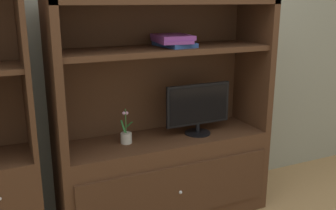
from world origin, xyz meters
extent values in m
cube|color=gray|center=(0.00, 0.75, 1.40)|extent=(6.00, 0.10, 2.80)
cube|color=#4C2D1C|center=(0.00, 0.40, 0.31)|extent=(1.53, 0.46, 0.63)
cube|color=#462A19|center=(0.00, 0.16, 0.31)|extent=(1.41, 0.02, 0.38)
sphere|color=silver|center=(0.00, 0.15, 0.31)|extent=(0.02, 0.02, 0.02)
cube|color=#4C2D1C|center=(-0.74, 0.40, 1.11)|extent=(0.05, 0.46, 0.95)
cube|color=#4C2D1C|center=(0.74, 0.40, 1.11)|extent=(0.05, 0.46, 0.95)
cube|color=#4C2D1C|center=(0.00, 0.62, 1.11)|extent=(1.53, 0.02, 0.95)
cube|color=#4C2D1C|center=(0.00, 0.40, 1.57)|extent=(1.53, 0.46, 0.04)
cube|color=#4C2D1C|center=(0.00, 0.40, 1.25)|extent=(1.43, 0.41, 0.04)
cylinder|color=black|center=(0.25, 0.37, 0.64)|extent=(0.19, 0.19, 0.01)
cylinder|color=black|center=(0.25, 0.37, 0.67)|extent=(0.03, 0.03, 0.06)
cube|color=black|center=(0.25, 0.37, 0.85)|extent=(0.50, 0.02, 0.30)
cube|color=black|center=(0.25, 0.35, 0.85)|extent=(0.46, 0.00, 0.27)
cylinder|color=beige|center=(-0.29, 0.40, 0.67)|extent=(0.08, 0.08, 0.07)
cylinder|color=#3D6B33|center=(-0.29, 0.40, 0.79)|extent=(0.01, 0.01, 0.17)
cube|color=#2D7A38|center=(-0.27, 0.41, 0.75)|extent=(0.03, 0.11, 0.08)
cube|color=#2D7A38|center=(-0.31, 0.40, 0.75)|extent=(0.01, 0.08, 0.06)
sphere|color=#DB9EC6|center=(-0.28, 0.41, 0.84)|extent=(0.02, 0.02, 0.02)
sphere|color=#DB9EC6|center=(-0.28, 0.42, 0.84)|extent=(0.02, 0.02, 0.02)
sphere|color=#DB9EC6|center=(-0.31, 0.39, 0.85)|extent=(0.02, 0.02, 0.02)
cube|color=#2D519E|center=(0.08, 0.41, 1.28)|extent=(0.22, 0.33, 0.03)
cube|color=purple|center=(0.05, 0.40, 1.31)|extent=(0.24, 0.34, 0.02)
cube|color=purple|center=(0.06, 0.40, 1.33)|extent=(0.24, 0.30, 0.03)
cube|color=#4C2D1C|center=(-1.11, 0.40, 0.34)|extent=(0.46, 0.41, 0.67)
sphere|color=silver|center=(-1.11, 0.19, 0.50)|extent=(0.02, 0.02, 0.02)
cube|color=#4C2D1C|center=(-0.89, 0.40, 1.26)|extent=(0.03, 0.41, 1.18)
camera|label=1|loc=(-1.05, -1.93, 1.57)|focal=40.62mm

